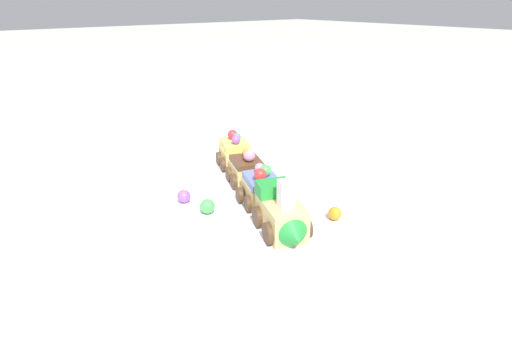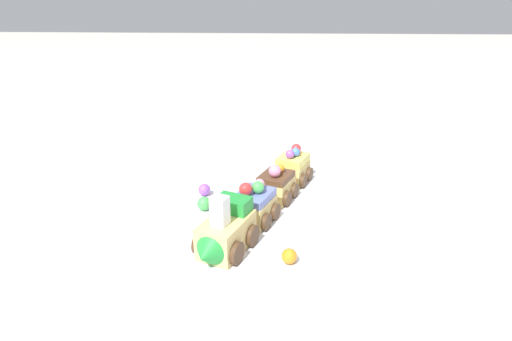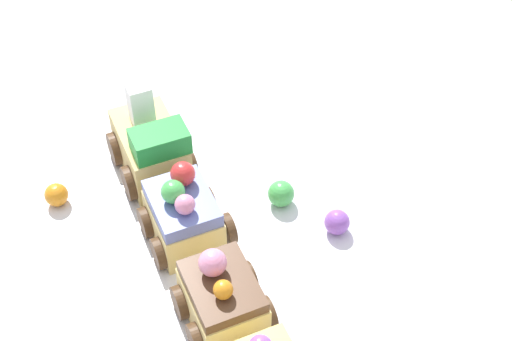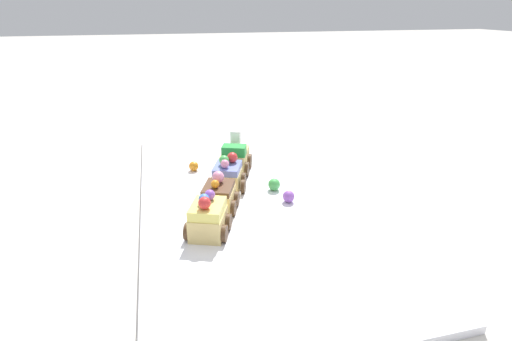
% 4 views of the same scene
% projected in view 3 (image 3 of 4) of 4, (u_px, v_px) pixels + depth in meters
% --- Properties ---
extents(ground_plane, '(10.00, 10.00, 0.00)m').
position_uv_depth(ground_plane, '(235.00, 252.00, 0.61)').
color(ground_plane, beige).
extents(display_board, '(0.80, 0.38, 0.01)m').
position_uv_depth(display_board, '(235.00, 248.00, 0.61)').
color(display_board, white).
rests_on(display_board, ground_plane).
extents(cake_train_locomotive, '(0.12, 0.09, 0.09)m').
position_uv_depth(cake_train_locomotive, '(148.00, 143.00, 0.65)').
color(cake_train_locomotive, '#E5C675').
rests_on(cake_train_locomotive, display_board).
extents(cake_car_blueberry, '(0.08, 0.08, 0.07)m').
position_uv_depth(cake_car_blueberry, '(183.00, 216.00, 0.59)').
color(cake_car_blueberry, '#E5C675').
rests_on(cake_car_blueberry, display_board).
extents(cake_car_chocolate, '(0.08, 0.08, 0.07)m').
position_uv_depth(cake_car_chocolate, '(222.00, 300.00, 0.53)').
color(cake_car_chocolate, '#E5C675').
rests_on(cake_car_chocolate, display_board).
extents(gumball_purple, '(0.02, 0.02, 0.02)m').
position_uv_depth(gumball_purple, '(337.00, 222.00, 0.60)').
color(gumball_purple, '#9956C6').
rests_on(gumball_purple, display_board).
extents(gumball_orange, '(0.02, 0.02, 0.02)m').
position_uv_depth(gumball_orange, '(56.00, 195.00, 0.63)').
color(gumball_orange, orange).
rests_on(gumball_orange, display_board).
extents(gumball_green, '(0.02, 0.02, 0.02)m').
position_uv_depth(gumball_green, '(281.00, 194.00, 0.63)').
color(gumball_green, '#4CBC56').
rests_on(gumball_green, display_board).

